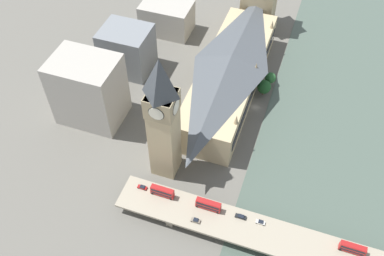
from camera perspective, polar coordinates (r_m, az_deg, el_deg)
name	(u,v)px	position (r m, az deg, el deg)	size (l,w,h in m)	color
ground_plane	(256,107)	(233.02, 8.47, 2.76)	(600.00, 600.00, 0.00)	#605E56
river_water	(329,125)	(232.83, 17.75, 0.41)	(65.71, 360.00, 0.30)	#47564C
parliament_hall	(230,73)	(232.33, 5.11, 7.25)	(29.24, 102.22, 24.85)	tan
clock_tower	(163,118)	(177.99, -3.90, 1.38)	(12.52, 12.52, 66.85)	tan
road_bridge	(307,248)	(184.56, 15.12, -15.20)	(163.42, 16.29, 6.23)	gray
double_decker_bus_lead	(353,248)	(185.56, 20.65, -14.77)	(10.29, 2.47, 4.77)	red
double_decker_bus_mid	(162,191)	(187.26, -3.98, -8.44)	(10.56, 2.50, 5.11)	red
double_decker_bus_rear	(208,205)	(183.56, 2.19, -10.19)	(10.98, 2.57, 5.06)	red
car_northbound_mid	(260,222)	(184.05, 9.12, -12.29)	(3.91, 1.76, 1.33)	silver
car_northbound_tail	(142,187)	(191.85, -6.64, -7.85)	(4.25, 1.83, 1.30)	maroon
car_southbound_lead	(196,220)	(182.16, 0.48, -12.21)	(3.94, 1.91, 1.47)	slate
car_southbound_mid	(241,217)	(184.21, 6.52, -11.65)	(4.76, 1.82, 1.33)	black
city_block_west	(127,50)	(248.18, -8.64, 10.30)	(26.77, 22.89, 26.37)	slate
city_block_center	(89,90)	(219.94, -13.62, 4.95)	(32.28, 24.39, 36.22)	#A39E93
city_block_east	(167,18)	(276.99, -3.38, 14.47)	(30.80, 20.53, 18.99)	#A39E93
tree_embankment_near	(270,78)	(242.99, 10.42, 6.59)	(6.13, 6.13, 8.52)	brown
tree_embankment_mid	(264,87)	(236.63, 9.58, 5.44)	(7.62, 7.62, 9.60)	brown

